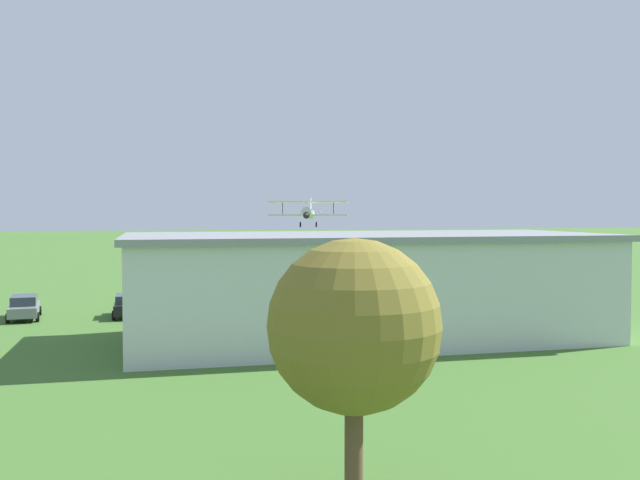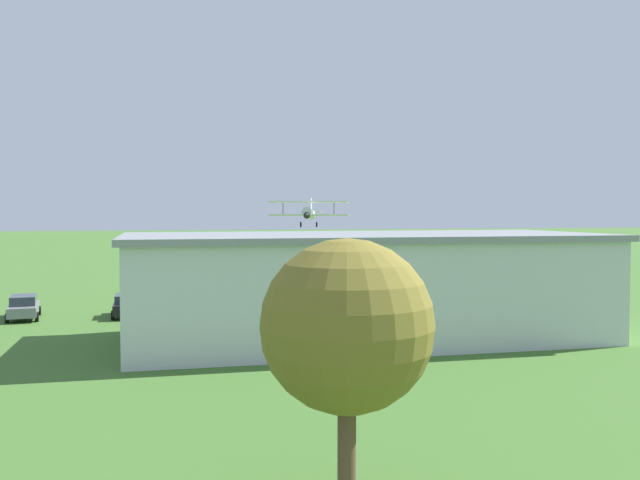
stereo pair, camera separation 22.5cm
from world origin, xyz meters
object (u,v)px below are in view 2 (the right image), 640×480
object	(u,v)px
biplane	(309,212)
car_grey	(24,307)
person_near_hangar_door	(498,294)
person_at_fence_line	(455,295)
hangar	(365,286)
car_black	(126,305)
person_crossing_taxiway	(294,294)
tree_by_windsock	(347,327)
person_beside_truck	(440,292)
person_by_parked_cars	(450,294)

from	to	relation	value
biplane	car_grey	xyz separation A→B (m)	(25.97, 30.59, -6.41)
person_near_hangar_door	person_at_fence_line	bearing A→B (deg)	-3.07
hangar	person_at_fence_line	bearing A→B (deg)	-132.66
car_black	person_crossing_taxiway	world-z (taller)	person_crossing_taxiway
car_grey	car_black	bearing A→B (deg)	176.53
person_near_hangar_door	tree_by_windsock	size ratio (longest dim) A/B	0.25
car_black	person_beside_truck	xyz separation A→B (m)	(-24.09, -2.23, 0.01)
person_crossing_taxiway	tree_by_windsock	distance (m)	38.23
person_at_fence_line	person_beside_truck	world-z (taller)	person_at_fence_line
person_by_parked_cars	tree_by_windsock	distance (m)	38.75
car_grey	tree_by_windsock	world-z (taller)	tree_by_windsock
biplane	person_crossing_taxiway	size ratio (longest dim) A/B	6.23
person_crossing_taxiway	person_at_fence_line	bearing A→B (deg)	160.27
car_black	car_grey	xyz separation A→B (m)	(6.75, -0.41, 0.03)
person_near_hangar_door	hangar	bearing A→B (deg)	38.71
car_black	tree_by_windsock	distance (m)	34.24
person_by_parked_cars	person_crossing_taxiway	bearing A→B (deg)	-15.12
biplane	person_at_fence_line	world-z (taller)	biplane
car_black	person_beside_truck	distance (m)	24.19
biplane	person_near_hangar_door	size ratio (longest dim) A/B	5.70
hangar	car_black	distance (m)	18.05
car_grey	hangar	bearing A→B (deg)	150.35
hangar	tree_by_windsock	size ratio (longest dim) A/B	4.10
person_at_fence_line	person_beside_truck	xyz separation A→B (m)	(0.32, -2.13, -0.02)
person_crossing_taxiway	person_beside_truck	size ratio (longest dim) A/B	0.94
car_grey	person_crossing_taxiway	distance (m)	19.73
car_black	person_by_parked_cars	world-z (taller)	person_by_parked_cars
car_grey	person_crossing_taxiway	size ratio (longest dim) A/B	3.08
person_at_fence_line	biplane	bearing A→B (deg)	-80.47
person_by_parked_cars	person_beside_truck	bearing A→B (deg)	-72.12
person_crossing_taxiway	person_beside_truck	world-z (taller)	person_beside_truck
person_near_hangar_door	tree_by_windsock	world-z (taller)	tree_by_windsock
car_black	person_near_hangar_door	bearing A→B (deg)	179.83
biplane	tree_by_windsock	bearing A→B (deg)	79.29
biplane	tree_by_windsock	size ratio (longest dim) A/B	1.44
hangar	person_at_fence_line	xyz separation A→B (m)	(-10.54, -11.44, -2.18)
tree_by_windsock	person_crossing_taxiway	bearing A→B (deg)	-98.34
person_by_parked_cars	person_beside_truck	world-z (taller)	person_beside_truck
car_black	person_near_hangar_door	size ratio (longest dim) A/B	2.51
biplane	person_beside_truck	bearing A→B (deg)	99.60
person_by_parked_cars	biplane	bearing A→B (deg)	-80.09
person_beside_truck	car_black	bearing A→B (deg)	5.30
car_black	person_crossing_taxiway	bearing A→B (deg)	-160.95
car_black	person_beside_truck	bearing A→B (deg)	-174.70
biplane	person_by_parked_cars	xyz separation A→B (m)	(-5.22, 29.85, -6.46)
hangar	person_at_fence_line	distance (m)	15.70
car_black	person_beside_truck	size ratio (longest dim) A/B	2.59
car_black	biplane	bearing A→B (deg)	-121.81
hangar	person_beside_truck	xyz separation A→B (m)	(-10.22, -13.56, -2.20)
car_grey	person_near_hangar_door	xyz separation A→B (m)	(-34.66, 0.49, 0.01)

